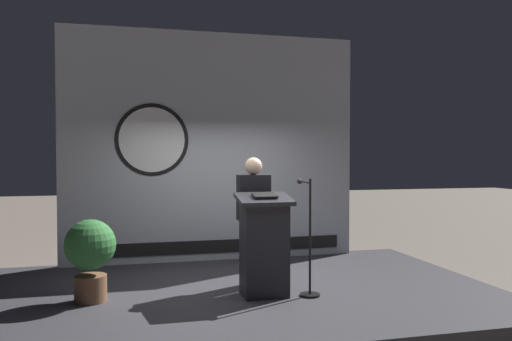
{
  "coord_description": "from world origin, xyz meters",
  "views": [
    {
      "loc": [
        -1.28,
        -6.11,
        1.96
      ],
      "look_at": [
        0.26,
        0.06,
        1.77
      ],
      "focal_mm": 35.69,
      "sensor_mm": 36.0,
      "label": 1
    }
  ],
  "objects": [
    {
      "name": "banner_display",
      "position": [
        -0.02,
        1.85,
        2.08
      ],
      "size": [
        4.64,
        0.12,
        3.59
      ],
      "color": "#B2B7C1",
      "rests_on": "stage_platform"
    },
    {
      "name": "ground_plane",
      "position": [
        0.0,
        0.0,
        0.0
      ],
      "size": [
        40.0,
        40.0,
        0.0
      ],
      "primitive_type": "plane",
      "color": "#6B6056"
    },
    {
      "name": "potted_plant",
      "position": [
        -1.72,
        -0.11,
        0.86
      ],
      "size": [
        0.57,
        0.57,
        0.94
      ],
      "color": "brown",
      "rests_on": "stage_platform"
    },
    {
      "name": "podium",
      "position": [
        0.26,
        -0.34,
        0.9
      ],
      "size": [
        0.64,
        0.5,
        1.22
      ],
      "color": "#26262B",
      "rests_on": "stage_platform"
    },
    {
      "name": "microphone_stand",
      "position": [
        0.78,
        -0.44,
        0.78
      ],
      "size": [
        0.24,
        0.54,
        1.39
      ],
      "color": "black",
      "rests_on": "stage_platform"
    },
    {
      "name": "stage_platform",
      "position": [
        0.0,
        0.0,
        0.15
      ],
      "size": [
        6.4,
        4.0,
        0.3
      ],
      "primitive_type": "cube",
      "color": "#333338",
      "rests_on": "ground"
    },
    {
      "name": "speaker_person",
      "position": [
        0.25,
        0.14,
        1.13
      ],
      "size": [
        0.4,
        0.26,
        1.63
      ],
      "color": "black",
      "rests_on": "stage_platform"
    }
  ]
}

